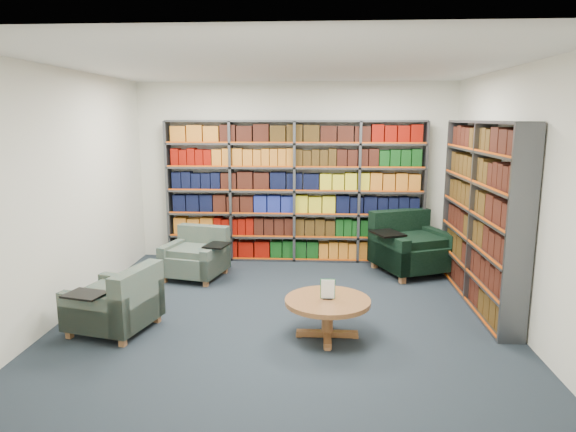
# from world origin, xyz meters

# --- Properties ---
(room_shell) EXTENTS (5.02, 5.02, 2.82)m
(room_shell) POSITION_xyz_m (0.00, 0.00, 1.40)
(room_shell) COLOR black
(room_shell) RESTS_ON ground
(bookshelf_back) EXTENTS (4.00, 0.28, 2.20)m
(bookshelf_back) POSITION_xyz_m (0.00, 2.34, 1.10)
(bookshelf_back) COLOR #47494F
(bookshelf_back) RESTS_ON ground
(bookshelf_right) EXTENTS (0.28, 2.50, 2.20)m
(bookshelf_right) POSITION_xyz_m (2.34, 0.60, 1.10)
(bookshelf_right) COLOR #47494F
(bookshelf_right) RESTS_ON ground
(chair_teal_left) EXTENTS (1.00, 0.93, 0.70)m
(chair_teal_left) POSITION_xyz_m (-1.35, 1.39, 0.28)
(chair_teal_left) COLOR #09343E
(chair_teal_left) RESTS_ON ground
(chair_green_right) EXTENTS (1.29, 1.26, 0.87)m
(chair_green_right) POSITION_xyz_m (1.72, 1.83, 0.35)
(chair_green_right) COLOR black
(chair_green_right) RESTS_ON ground
(chair_teal_front) EXTENTS (0.95, 1.01, 0.71)m
(chair_teal_front) POSITION_xyz_m (-1.73, -0.57, 0.29)
(chair_teal_front) COLOR #09343E
(chair_teal_front) RESTS_ON ground
(coffee_table) EXTENTS (0.88, 0.88, 0.62)m
(coffee_table) POSITION_xyz_m (0.48, -0.61, 0.33)
(coffee_table) COLOR brown
(coffee_table) RESTS_ON ground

